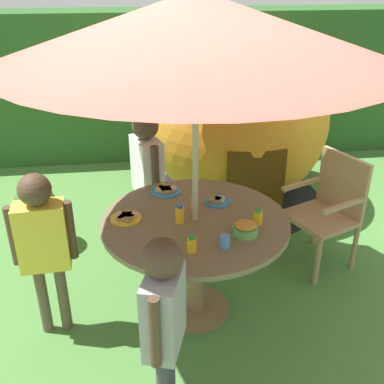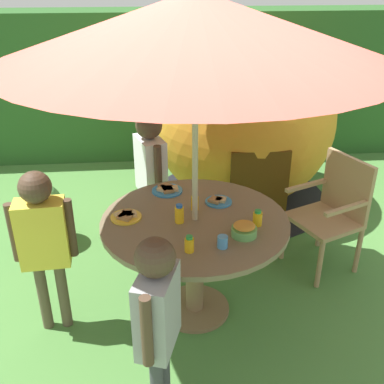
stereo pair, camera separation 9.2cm
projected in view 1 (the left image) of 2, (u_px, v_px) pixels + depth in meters
name	position (u px, v px, depth m)	size (l,w,h in m)	color
ground_plane	(195.00, 310.00, 3.31)	(10.00, 10.00, 0.02)	#477A38
hedge_backdrop	(162.00, 84.00, 5.70)	(9.00, 0.70, 1.75)	#285623
garden_table	(195.00, 239.00, 3.03)	(1.22, 1.22, 0.75)	brown
patio_umbrella	(196.00, 26.00, 2.43)	(2.21, 2.21, 2.12)	#B7AD8C
wooden_chair	(329.00, 205.00, 3.63)	(0.59, 0.61, 0.92)	tan
dome_tent	(236.00, 119.00, 4.52)	(1.84, 1.84, 1.72)	orange
potted_plant	(37.00, 216.00, 3.92)	(0.38, 0.38, 0.57)	#595960
child_in_white_shirt	(147.00, 167.00, 3.65)	(0.27, 0.40, 1.22)	#3F3F47
child_in_yellow_shirt	(43.00, 236.00, 2.80)	(0.40, 0.20, 1.16)	brown
child_in_grey_shirt	(164.00, 312.00, 2.22)	(0.24, 0.37, 1.14)	#3F3F47
snack_bowl	(245.00, 229.00, 2.78)	(0.16, 0.16, 0.09)	#66B259
plate_mid_right	(217.00, 201.00, 3.17)	(0.18, 0.18, 0.03)	#338CD8
plate_near_left	(166.00, 190.00, 3.31)	(0.22, 0.22, 0.03)	#338CD8
plate_far_left	(126.00, 217.00, 2.96)	(0.20, 0.20, 0.03)	yellow
juice_bottle_near_right	(258.00, 217.00, 2.89)	(0.06, 0.06, 0.11)	yellow
juice_bottle_far_right	(194.00, 203.00, 3.06)	(0.05, 0.05, 0.11)	yellow
juice_bottle_center_front	(192.00, 244.00, 2.62)	(0.06, 0.06, 0.10)	yellow
juice_bottle_center_back	(180.00, 214.00, 2.90)	(0.06, 0.06, 0.13)	yellow
cup_near	(225.00, 241.00, 2.66)	(0.06, 0.06, 0.07)	#4C99D8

